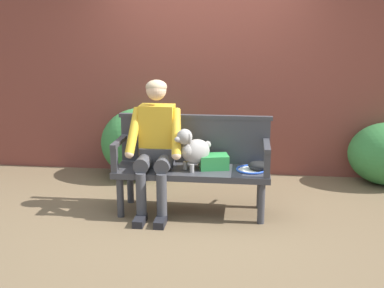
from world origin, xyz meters
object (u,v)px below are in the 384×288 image
tennis_racket (252,169)px  sports_bag (214,162)px  garden_bench (192,174)px  person_seated (156,141)px  baseball_glove (259,166)px  dog_on_bench (193,149)px

tennis_racket → sports_bag: 0.38m
garden_bench → sports_bag: sports_bag is taller
person_seated → baseball_glove: person_seated is taller
tennis_racket → baseball_glove: bearing=-9.6°
sports_bag → tennis_racket: bearing=0.5°
garden_bench → baseball_glove: (0.66, 0.02, 0.11)m
garden_bench → tennis_racket: bearing=2.6°
dog_on_bench → tennis_racket: (0.58, 0.08, -0.20)m
sports_bag → person_seated: bearing=-176.0°
tennis_racket → sports_bag: (-0.38, -0.00, 0.06)m
baseball_glove → sports_bag: bearing=-163.6°
baseball_glove → sports_bag: (-0.45, 0.01, 0.03)m
dog_on_bench → baseball_glove: (0.65, 0.07, -0.17)m
baseball_glove → person_seated: bearing=-160.7°
baseball_glove → sports_bag: 0.45m
tennis_racket → baseball_glove: baseball_glove is taller
dog_on_bench → tennis_racket: size_ratio=0.73×
garden_bench → dog_on_bench: size_ratio=3.61×
garden_bench → baseball_glove: 0.67m
person_seated → dog_on_bench: (0.37, -0.04, -0.06)m
garden_bench → baseball_glove: bearing=1.3°
person_seated → dog_on_bench: person_seated is taller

